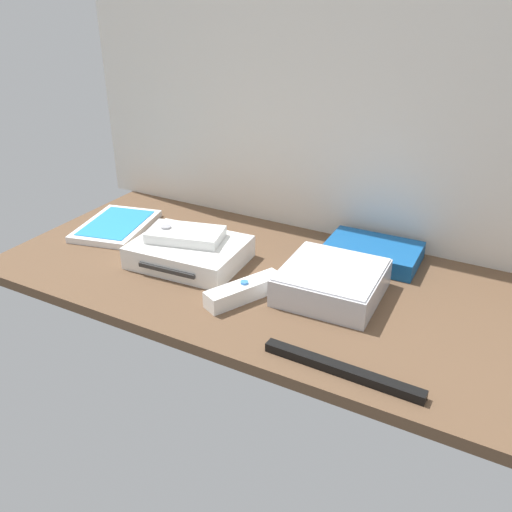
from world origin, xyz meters
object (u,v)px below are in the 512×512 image
at_px(remote_wand, 244,291).
at_px(sensor_bar, 342,370).
at_px(remote_classic_pad, 185,235).
at_px(game_console, 189,252).
at_px(network_router, 373,253).
at_px(mini_computer, 331,282).
at_px(game_case, 116,226).

height_order(remote_wand, sensor_bar, remote_wand).
height_order(remote_wand, remote_classic_pad, remote_classic_pad).
relative_size(game_console, network_router, 1.20).
relative_size(mini_computer, sensor_bar, 0.74).
xyz_separation_m(network_router, remote_classic_pad, (-0.33, -0.17, 0.04)).
relative_size(mini_computer, network_router, 0.97).
distance_m(mini_computer, remote_classic_pad, 0.30).
height_order(game_console, mini_computer, mini_computer).
bearing_deg(game_case, remote_wand, -30.13).
bearing_deg(sensor_bar, remote_wand, 154.71).
bearing_deg(remote_classic_pad, mini_computer, -13.04).
relative_size(network_router, remote_wand, 1.23).
xyz_separation_m(mini_computer, remote_wand, (-0.13, -0.08, -0.01)).
distance_m(game_case, network_router, 0.56).
distance_m(network_router, sensor_bar, 0.37).
relative_size(game_console, sensor_bar, 0.92).
height_order(game_console, remote_wand, game_console).
height_order(game_case, network_router, network_router).
distance_m(remote_wand, sensor_bar, 0.25).
relative_size(game_case, network_router, 1.18).
bearing_deg(network_router, game_case, -168.57).
bearing_deg(mini_computer, sensor_bar, -64.00).
bearing_deg(mini_computer, game_console, -176.91).
height_order(network_router, remote_wand, same).
bearing_deg(remote_wand, network_router, 83.88).
height_order(game_case, sensor_bar, game_case).
bearing_deg(sensor_bar, game_console, 156.49).
xyz_separation_m(game_case, network_router, (0.55, 0.13, 0.01)).
distance_m(game_console, game_case, 0.24).
relative_size(mini_computer, game_case, 0.82).
relative_size(mini_computer, remote_classic_pad, 1.11).
bearing_deg(game_case, remote_classic_pad, -24.93).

